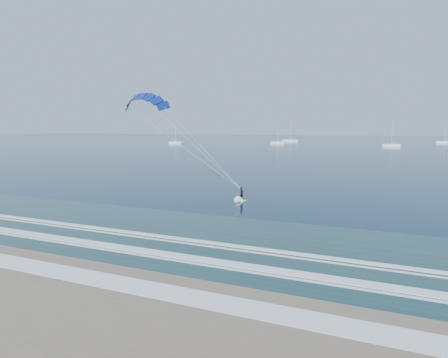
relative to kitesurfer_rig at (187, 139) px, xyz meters
name	(u,v)px	position (x,y,z in m)	size (l,w,h in m)	color
ground	(71,272)	(6.38, -27.16, -7.88)	(900.00, 900.00, 0.00)	#07253F
kitesurfer_rig	(187,139)	(0.00, 0.00, 0.00)	(19.07, 4.15, 15.03)	#9AEF1C
sailboat_0	(176,143)	(-91.14, 150.40, -7.20)	(7.77, 2.40, 10.69)	silver
sailboat_1	(278,143)	(-37.96, 172.96, -7.20)	(7.90, 2.40, 10.96)	silver
sailboat_2	(290,140)	(-40.30, 210.48, -7.18)	(10.26, 2.40, 13.62)	silver
sailboat_3	(391,145)	(21.68, 164.99, -7.20)	(8.04, 2.40, 11.25)	silver
sailboat_4	(445,142)	(49.23, 219.64, -7.19)	(9.08, 2.40, 12.30)	silver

